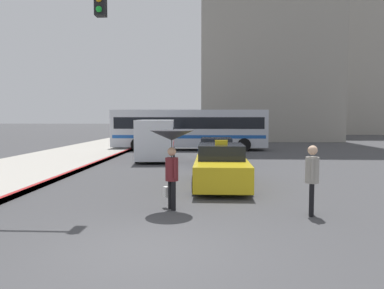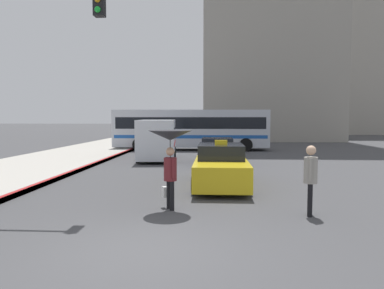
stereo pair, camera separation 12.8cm
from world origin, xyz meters
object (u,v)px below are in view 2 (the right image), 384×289
at_px(sedan_red, 217,152).
at_px(pedestrian_man, 311,174).
at_px(city_bus, 191,128).
at_px(traffic_light, 19,48).
at_px(ambulance_van, 157,138).
at_px(pedestrian_with_umbrella, 170,145).
at_px(taxi, 221,167).

relative_size(sedan_red, pedestrian_man, 2.40).
distance_m(city_bus, traffic_light, 18.77).
xyz_separation_m(ambulance_van, traffic_light, (-1.99, -11.40, 3.03)).
bearing_deg(traffic_light, city_bus, 79.14).
relative_size(sedan_red, traffic_light, 0.68).
bearing_deg(ambulance_van, pedestrian_man, 109.82).
distance_m(pedestrian_with_umbrella, pedestrian_man, 3.60).
xyz_separation_m(ambulance_van, city_bus, (1.51, 6.85, 0.40)).
relative_size(pedestrian_man, traffic_light, 0.28).
xyz_separation_m(ambulance_van, pedestrian_man, (5.65, -12.11, -0.24)).
distance_m(sedan_red, city_bus, 9.00).
distance_m(taxi, ambulance_van, 8.86).
bearing_deg(taxi, pedestrian_with_umbrella, 68.81).
relative_size(taxi, ambulance_van, 0.92).
height_order(sedan_red, pedestrian_with_umbrella, pedestrian_with_umbrella).
bearing_deg(taxi, pedestrian_man, 117.97).
distance_m(sedan_red, pedestrian_man, 10.47).
height_order(ambulance_van, pedestrian_man, ambulance_van).
relative_size(city_bus, pedestrian_with_umbrella, 5.52).
relative_size(taxi, pedestrian_with_umbrella, 2.28).
xyz_separation_m(taxi, ambulance_van, (-3.52, 8.11, 0.59)).
bearing_deg(city_bus, taxi, 7.05).
height_order(taxi, ambulance_van, ambulance_van).
bearing_deg(taxi, traffic_light, 30.87).
bearing_deg(city_bus, pedestrian_man, 11.70).
height_order(ambulance_van, pedestrian_with_umbrella, ambulance_van).
bearing_deg(sedan_red, traffic_light, 60.28).
xyz_separation_m(taxi, sedan_red, (-0.08, 6.22, -0.03)).
height_order(pedestrian_with_umbrella, pedestrian_man, pedestrian_with_umbrella).
distance_m(sedan_red, ambulance_van, 3.97).
bearing_deg(pedestrian_with_umbrella, traffic_light, 56.95).
bearing_deg(pedestrian_with_umbrella, pedestrian_man, -126.18).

